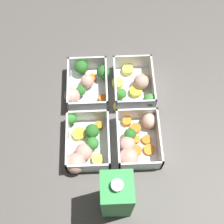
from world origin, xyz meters
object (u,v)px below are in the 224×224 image
Objects in this scene: container_far_left at (85,146)px; juice_carton at (119,195)px; container_near_left at (136,141)px; container_far_right at (86,83)px; container_near_right at (135,86)px.

juice_carton reaches higher than container_far_left.
container_near_left is 0.17m from juice_carton.
container_near_left is at bearing -144.41° from container_far_right.
container_near_left is 0.13m from container_far_left.
container_near_left is 0.81× the size of juice_carton.
container_far_left is at bearing 93.53° from container_near_left.
container_far_left is 0.19m from container_far_right.
container_far_right is 0.34m from juice_carton.
container_far_right is at bearing -1.34° from container_far_left.
container_near_left is 1.00× the size of container_far_left.
container_near_right is at bearing -95.44° from container_far_right.
container_near_right is 0.14m from container_far_right.
container_far_right is (0.19, -0.00, -0.00)m from container_far_left.
container_far_left is (-0.01, 0.13, 0.00)m from container_near_left.
container_near_left is at bearing -19.56° from juice_carton.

